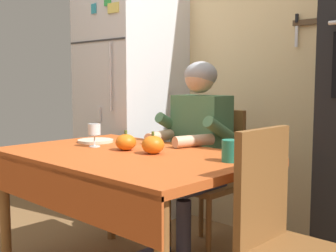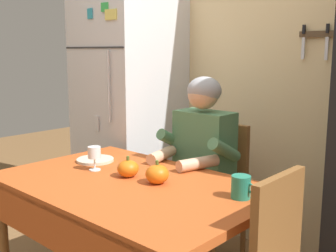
{
  "view_description": "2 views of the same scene",
  "coord_description": "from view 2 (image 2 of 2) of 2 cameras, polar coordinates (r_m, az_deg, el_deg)",
  "views": [
    {
      "loc": [
        1.75,
        -1.41,
        1.13
      ],
      "look_at": [
        0.13,
        0.27,
        0.88
      ],
      "focal_mm": 46.77,
      "sensor_mm": 36.0,
      "label": 1
    },
    {
      "loc": [
        1.52,
        -1.28,
        1.4
      ],
      "look_at": [
        0.08,
        0.3,
        1.01
      ],
      "focal_mm": 44.75,
      "sensor_mm": 36.0,
      "label": 2
    }
  ],
  "objects": [
    {
      "name": "back_wall_assembly",
      "position": [
        3.02,
        13.39,
        8.09
      ],
      "size": [
        3.7,
        0.13,
        2.6
      ],
      "color": "#D1B784",
      "rests_on": "ground"
    },
    {
      "name": "wine_glass",
      "position": [
        2.36,
        -10.0,
        -3.73
      ],
      "size": [
        0.07,
        0.07,
        0.14
      ],
      "color": "white",
      "rests_on": "dining_table"
    },
    {
      "name": "chair_behind_person",
      "position": [
        2.8,
        6.4,
        -8.33
      ],
      "size": [
        0.4,
        0.4,
        0.93
      ],
      "color": "brown",
      "rests_on": "ground"
    },
    {
      "name": "refrigerator",
      "position": [
        3.37,
        -5.27,
        1.7
      ],
      "size": [
        0.68,
        0.71,
        1.8
      ],
      "color": "silver",
      "rests_on": "ground"
    },
    {
      "name": "pumpkin_medium",
      "position": [
        2.23,
        -5.46,
        -5.77
      ],
      "size": [
        0.12,
        0.12,
        0.11
      ],
      "color": "orange",
      "rests_on": "dining_table"
    },
    {
      "name": "dining_table",
      "position": [
        2.17,
        -5.54,
        -9.81
      ],
      "size": [
        1.4,
        0.9,
        0.74
      ],
      "color": "brown",
      "rests_on": "ground"
    },
    {
      "name": "serving_tray",
      "position": [
        2.57,
        -9.89,
        -4.57
      ],
      "size": [
        0.22,
        0.22,
        0.02
      ],
      "primitive_type": "cylinder",
      "color": "beige",
      "rests_on": "dining_table"
    },
    {
      "name": "seated_person",
      "position": [
        2.59,
        4.01,
        -4.6
      ],
      "size": [
        0.47,
        0.55,
        1.25
      ],
      "color": "#38384C",
      "rests_on": "ground"
    },
    {
      "name": "coffee_mug",
      "position": [
        1.93,
        9.93,
        -8.18
      ],
      "size": [
        0.12,
        0.09,
        0.1
      ],
      "color": "#237F66",
      "rests_on": "dining_table"
    },
    {
      "name": "pumpkin_large",
      "position": [
        2.11,
        -1.49,
        -6.56
      ],
      "size": [
        0.12,
        0.12,
        0.12
      ],
      "color": "orange",
      "rests_on": "dining_table"
    }
  ]
}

